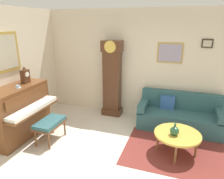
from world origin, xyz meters
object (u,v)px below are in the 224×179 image
Objects in this scene: couch at (179,115)px; green_jug at (175,131)px; piano at (19,112)px; teacup at (18,87)px; piano_bench at (50,124)px; grandfather_clock at (112,81)px; coffee_table at (177,135)px; mantel_clock at (25,75)px.

green_jug is (-0.06, -1.20, 0.21)m from couch.
teacup is at bearing -15.50° from piano.
green_jug is at bearing 6.39° from piano.
piano_bench is at bearing -172.66° from green_jug.
piano is 0.71× the size of grandfather_clock.
piano reaches higher than coffee_table.
green_jug is at bearing -126.04° from coffee_table.
piano is at bearing -154.88° from couch.
teacup is at bearing -153.76° from couch.
coffee_table is 3.46m from mantel_clock.
mantel_clock is (-0.75, 0.29, 0.93)m from piano_bench.
piano is at bearing -172.33° from coffee_table.
grandfather_clock reaches higher than mantel_clock.
mantel_clock is at bearing 89.74° from piano.
couch is 2.16× the size of coffee_table.
green_jug is (3.27, 0.04, -0.81)m from mantel_clock.
teacup is 3.26m from green_jug.
teacup is at bearing -171.59° from coffee_table.
piano is 2.06× the size of piano_bench.
couch is (3.34, 1.56, -0.28)m from piano.
teacup reaches higher than piano_bench.
mantel_clock reaches higher than teacup.
grandfather_clock is at bearing 64.89° from piano_bench.
piano is 2.39m from grandfather_clock.
piano_bench reaches higher than coffee_table.
coffee_table is 3.36m from teacup.
mantel_clock is (0.00, 0.33, 0.74)m from piano.
grandfather_clock is at bearing 51.01° from teacup.
piano reaches higher than couch.
green_jug is (-0.06, -0.08, 0.12)m from coffee_table.
grandfather_clock is at bearing 173.51° from couch.
mantel_clock is 1.58× the size of green_jug.
piano_bench is (0.75, 0.04, -0.18)m from piano.
piano_bench is 2.55m from green_jug.
teacup is (-3.23, -0.48, 0.78)m from coffee_table.
grandfather_clock is 8.46× the size of green_jug.
mantel_clock is (-3.34, -1.23, 1.02)m from couch.
green_jug is (1.72, -1.40, -0.44)m from grandfather_clock.
couch is at bearing 20.30° from mantel_clock.
green_jug is at bearing 7.12° from teacup.
piano is 3.70m from couch.
piano is at bearing 164.50° from teacup.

